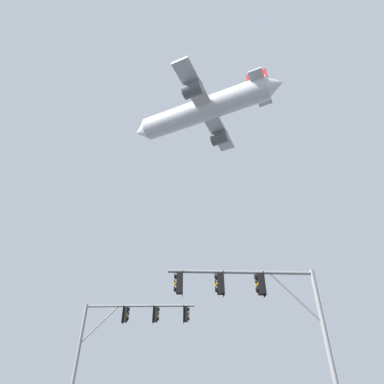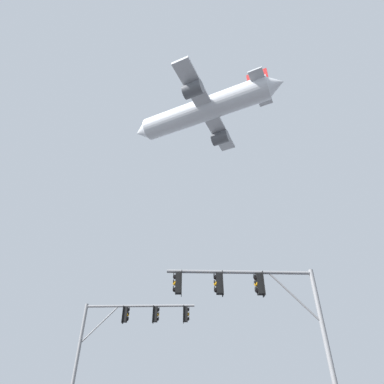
% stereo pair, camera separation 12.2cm
% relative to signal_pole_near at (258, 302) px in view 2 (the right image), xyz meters
% --- Properties ---
extents(signal_pole_near, '(6.59, 0.61, 6.40)m').
position_rel_signal_pole_near_xyz_m(signal_pole_near, '(0.00, 0.00, 0.00)').
color(signal_pole_near, gray).
rests_on(signal_pole_near, ground).
extents(signal_pole_far, '(7.03, 1.04, 6.64)m').
position_rel_signal_pole_near_xyz_m(signal_pole_far, '(-6.33, 7.67, 0.19)').
color(signal_pole_far, gray).
rests_on(signal_pole_far, ground).
extents(airplane, '(23.70, 18.30, 6.97)m').
position_rel_signal_pole_near_xyz_m(airplane, '(0.78, 20.61, 34.89)').
color(airplane, white).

